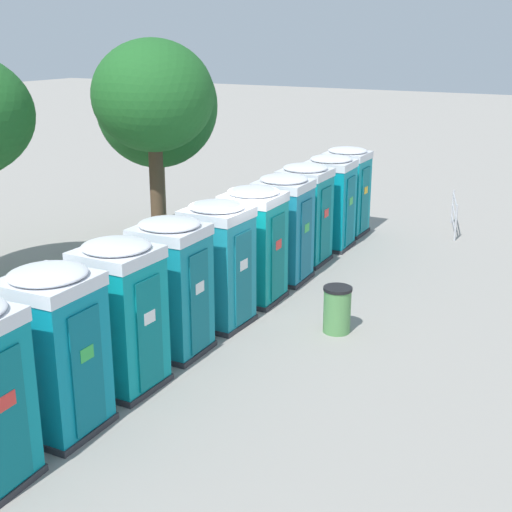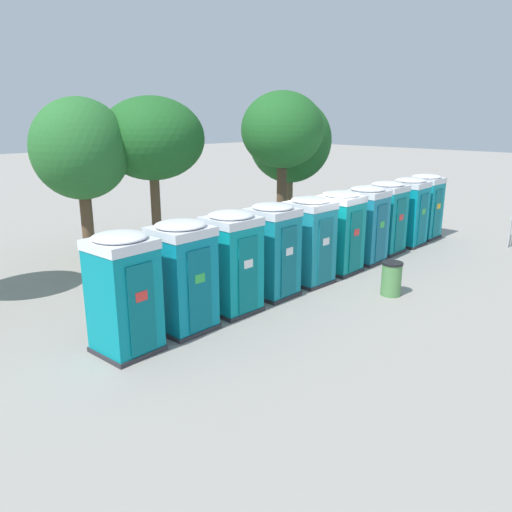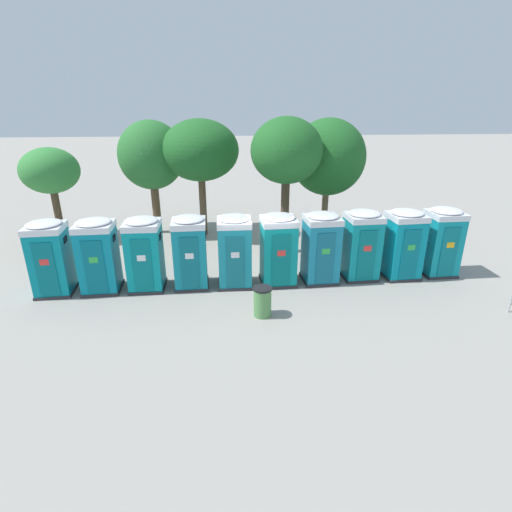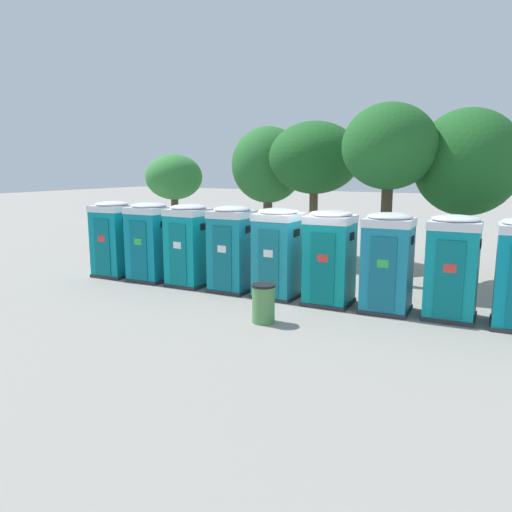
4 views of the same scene
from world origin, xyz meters
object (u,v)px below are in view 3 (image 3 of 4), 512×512
object	(u,v)px
portapotty_1	(98,255)
portapotty_3	(190,252)
street_tree_1	(200,151)
trash_can	(262,302)
portapotty_0	(50,257)
street_tree_4	(286,152)
portapotty_4	(235,251)
street_tree_2	(151,156)
portapotty_6	(321,247)
portapotty_8	(403,244)
portapotty_5	(278,249)
portapotty_7	(361,244)
street_tree_0	(50,171)
portapotty_9	(441,241)
portapotty_2	(145,254)
street_tree_3	(328,158)

from	to	relation	value
portapotty_1	portapotty_3	xyz separation A→B (m)	(3.06, 0.11, 0.00)
street_tree_1	trash_can	size ratio (longest dim) A/B	5.75
portapotty_0	portapotty_1	xyz separation A→B (m)	(1.53, 0.07, -0.00)
street_tree_4	portapotty_4	bearing A→B (deg)	-125.46
street_tree_2	trash_can	world-z (taller)	street_tree_2
portapotty_6	portapotty_8	xyz separation A→B (m)	(3.06, 0.12, -0.00)
portapotty_4	portapotty_5	xyz separation A→B (m)	(1.53, 0.04, -0.00)
portapotty_4	portapotty_8	size ratio (longest dim) A/B	1.00
portapotty_7	street_tree_2	size ratio (longest dim) A/B	0.48
portapotty_7	street_tree_0	world-z (taller)	street_tree_0
street_tree_1	street_tree_0	bearing A→B (deg)	-178.28
portapotty_7	portapotty_8	xyz separation A→B (m)	(1.53, -0.05, -0.00)
portapotty_3	portapotty_8	size ratio (longest dim) A/B	1.00
portapotty_3	street_tree_2	bearing A→B (deg)	108.45
portapotty_9	street_tree_2	bearing A→B (deg)	152.23
portapotty_9	street_tree_0	world-z (taller)	street_tree_0
portapotty_0	portapotty_7	distance (m)	10.72
portapotty_0	portapotty_1	size ratio (longest dim) A/B	1.00
portapotty_5	street_tree_2	bearing A→B (deg)	129.48
portapotty_6	street_tree_1	xyz separation A→B (m)	(-4.39, 5.67, 2.70)
portapotty_8	street_tree_4	distance (m)	5.68
portapotty_0	street_tree_1	xyz separation A→B (m)	(4.79, 5.90, 2.70)
portapotty_8	portapotty_9	bearing A→B (deg)	5.41
portapotty_4	portapotty_5	world-z (taller)	same
portapotty_2	street_tree_4	xyz separation A→B (m)	(5.27, 3.13, 2.94)
portapotty_3	portapotty_9	world-z (taller)	same
portapotty_9	street_tree_4	size ratio (longest dim) A/B	0.46
portapotty_5	portapotty_7	world-z (taller)	same
portapotty_6	portapotty_5	bearing A→B (deg)	-178.01
trash_can	portapotty_8	bearing A→B (deg)	24.87
portapotty_7	street_tree_4	distance (m)	4.73
portapotty_8	street_tree_0	world-z (taller)	street_tree_0
portapotty_9	street_tree_2	size ratio (longest dim) A/B	0.48
portapotty_2	portapotty_5	distance (m)	4.59
portapotty_0	portapotty_9	world-z (taller)	same
portapotty_5	street_tree_2	size ratio (longest dim) A/B	0.48
portapotty_9	street_tree_4	xyz separation A→B (m)	(-5.44, 2.74, 2.94)
street_tree_2	portapotty_1	bearing A→B (deg)	-98.68
portapotty_7	street_tree_2	world-z (taller)	street_tree_2
portapotty_6	portapotty_7	world-z (taller)	same
portapotty_0	street_tree_4	distance (m)	9.41
portapotty_4	street_tree_1	xyz separation A→B (m)	(-1.33, 5.76, 2.70)
portapotty_6	street_tree_0	distance (m)	12.47
portapotty_0	trash_can	xyz separation A→B (m)	(6.88, -2.13, -0.81)
portapotty_7	street_tree_3	distance (m)	4.97
portapotty_9	portapotty_6	bearing A→B (deg)	-176.65
portapotty_2	portapotty_9	bearing A→B (deg)	2.09
portapotty_7	street_tree_3	xyz separation A→B (m)	(-0.31, 4.28, 2.50)
portapotty_5	street_tree_3	xyz separation A→B (m)	(2.74, 4.50, 2.50)
portapotty_1	street_tree_0	xyz separation A→B (m)	(-3.39, 5.64, 1.89)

